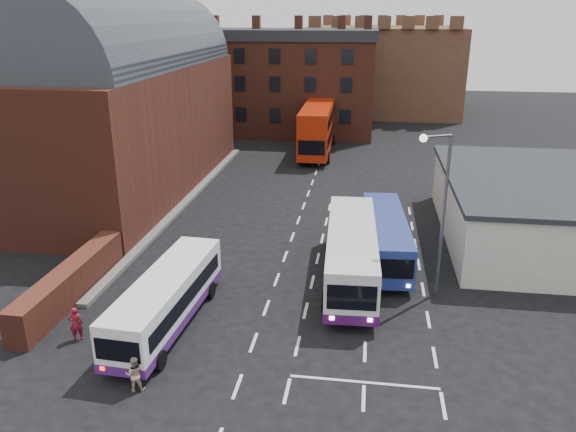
# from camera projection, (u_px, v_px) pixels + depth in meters

# --- Properties ---
(ground) EXTENTS (180.00, 180.00, 0.00)m
(ground) POSITION_uv_depth(u_px,v_px,m) (257.00, 333.00, 26.09)
(ground) COLOR black
(railway_station) EXTENTS (12.00, 28.00, 16.00)m
(railway_station) POSITION_uv_depth(u_px,v_px,m) (117.00, 97.00, 45.10)
(railway_station) COLOR #602B1E
(railway_station) RESTS_ON ground
(forecourt_wall) EXTENTS (1.20, 10.00, 1.80)m
(forecourt_wall) POSITION_uv_depth(u_px,v_px,m) (71.00, 282.00, 29.02)
(forecourt_wall) COLOR #602B1E
(forecourt_wall) RESTS_ON ground
(cream_building) EXTENTS (10.40, 16.40, 4.25)m
(cream_building) POSITION_uv_depth(u_px,v_px,m) (526.00, 207.00, 36.33)
(cream_building) COLOR beige
(cream_building) RESTS_ON ground
(brick_terrace) EXTENTS (22.00, 10.00, 11.00)m
(brick_terrace) POSITION_uv_depth(u_px,v_px,m) (282.00, 87.00, 67.79)
(brick_terrace) COLOR brown
(brick_terrace) RESTS_ON ground
(castle_keep) EXTENTS (22.00, 22.00, 12.00)m
(castle_keep) POSITION_uv_depth(u_px,v_px,m) (381.00, 69.00, 84.58)
(castle_keep) COLOR brown
(castle_keep) RESTS_ON ground
(bus_white_outbound) EXTENTS (2.84, 9.61, 2.59)m
(bus_white_outbound) POSITION_uv_depth(u_px,v_px,m) (167.00, 296.00, 26.25)
(bus_white_outbound) COLOR white
(bus_white_outbound) RESTS_ON ground
(bus_white_inbound) EXTENTS (3.20, 11.36, 3.07)m
(bus_white_inbound) POSITION_uv_depth(u_px,v_px,m) (351.00, 251.00, 30.57)
(bus_white_inbound) COLOR silver
(bus_white_inbound) RESTS_ON ground
(bus_blue) EXTENTS (3.00, 9.92, 2.67)m
(bus_blue) POSITION_uv_depth(u_px,v_px,m) (386.00, 235.00, 33.31)
(bus_blue) COLOR navy
(bus_blue) RESTS_ON ground
(bus_red_double) EXTENTS (3.30, 12.65, 5.05)m
(bus_red_double) POSITION_uv_depth(u_px,v_px,m) (317.00, 128.00, 58.26)
(bus_red_double) COLOR #B32007
(bus_red_double) RESTS_ON ground
(street_lamp) EXTENTS (1.63, 0.91, 8.67)m
(street_lamp) POSITION_uv_depth(u_px,v_px,m) (439.00, 201.00, 27.77)
(street_lamp) COLOR #505256
(street_lamp) RESTS_ON ground
(pedestrian_red) EXTENTS (0.70, 0.58, 1.65)m
(pedestrian_red) POSITION_uv_depth(u_px,v_px,m) (76.00, 324.00, 25.29)
(pedestrian_red) COLOR maroon
(pedestrian_red) RESTS_ON ground
(pedestrian_beige) EXTENTS (0.85, 0.73, 1.50)m
(pedestrian_beige) POSITION_uv_depth(u_px,v_px,m) (135.00, 374.00, 21.92)
(pedestrian_beige) COLOR #BDA793
(pedestrian_beige) RESTS_ON ground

